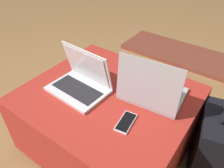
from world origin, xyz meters
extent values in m
plane|color=#9E7042|center=(0.00, 0.00, 0.00)|extent=(14.00, 14.00, 0.00)
cube|color=maroon|center=(0.00, 0.00, 0.03)|extent=(0.87, 0.77, 0.05)
cube|color=#B22D23|center=(0.00, 0.00, 0.25)|extent=(0.91, 0.80, 0.40)
cube|color=silver|center=(-0.15, -0.08, 0.46)|extent=(0.33, 0.24, 0.02)
cube|color=#232328|center=(-0.15, -0.09, 0.47)|extent=(0.29, 0.14, 0.00)
cube|color=silver|center=(-0.15, 0.01, 0.58)|extent=(0.33, 0.07, 0.22)
cube|color=white|center=(-0.15, 0.00, 0.57)|extent=(0.29, 0.06, 0.20)
cube|color=#B7B7BC|center=(0.21, 0.14, 0.46)|extent=(0.35, 0.29, 0.02)
cube|color=#B2B2B7|center=(0.21, 0.15, 0.47)|extent=(0.30, 0.17, 0.00)
cube|color=#B7B7BC|center=(0.22, 0.03, 0.59)|extent=(0.32, 0.07, 0.26)
cube|color=white|center=(0.22, 0.03, 0.59)|extent=(0.29, 0.05, 0.23)
cube|color=white|center=(0.20, -0.12, 0.45)|extent=(0.08, 0.15, 0.01)
cube|color=black|center=(0.20, -0.12, 0.46)|extent=(0.07, 0.13, 0.00)
cube|color=black|center=(0.56, 0.19, 0.22)|extent=(0.24, 0.35, 0.43)
cube|color=black|center=(0.66, 0.21, 0.13)|extent=(0.12, 0.26, 0.20)
torus|color=black|center=(0.56, 0.19, 0.46)|extent=(0.04, 0.09, 0.09)
cube|color=brown|center=(0.00, 1.43, 0.02)|extent=(1.40, 0.50, 0.04)
camera|label=1|loc=(0.56, -0.74, 1.23)|focal=35.00mm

